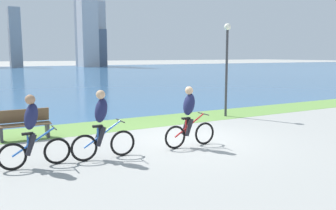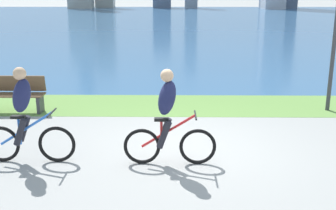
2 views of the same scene
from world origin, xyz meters
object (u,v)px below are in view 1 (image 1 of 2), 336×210
object	(u,v)px
cyclist_distant_rear	(33,131)
bench_near_path	(24,124)
cyclist_lead	(189,117)
cyclist_trailing	(102,125)
lamppost_tall	(227,56)

from	to	relation	value
cyclist_distant_rear	bench_near_path	xyz separation A→B (m)	(0.19, 3.03, -0.38)
cyclist_lead	cyclist_distant_rear	world-z (taller)	cyclist_lead
cyclist_lead	cyclist_trailing	bearing A→B (deg)	178.54
bench_near_path	cyclist_trailing	bearing A→B (deg)	-66.11
lamppost_tall	cyclist_trailing	bearing A→B (deg)	-152.32
cyclist_lead	cyclist_distant_rear	distance (m)	4.05
cyclist_distant_rear	lamppost_tall	world-z (taller)	lamppost_tall
cyclist_trailing	cyclist_distant_rear	bearing A→B (deg)	176.07
cyclist_trailing	cyclist_distant_rear	size ratio (longest dim) A/B	1.02
cyclist_lead	bench_near_path	world-z (taller)	cyclist_lead
cyclist_trailing	bench_near_path	xyz separation A→B (m)	(-1.39, 3.14, -0.39)
bench_near_path	lamppost_tall	xyz separation A→B (m)	(7.87, 0.26, 2.04)
bench_near_path	cyclist_lead	bearing A→B (deg)	-39.70
cyclist_trailing	lamppost_tall	world-z (taller)	lamppost_tall
cyclist_trailing	lamppost_tall	distance (m)	7.50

